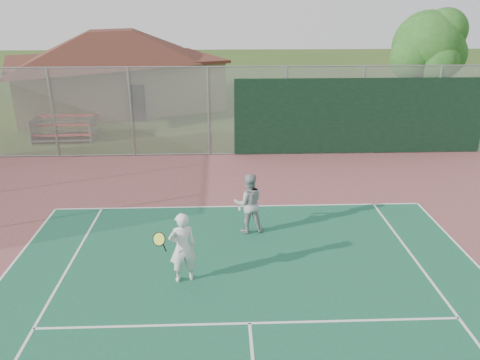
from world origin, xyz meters
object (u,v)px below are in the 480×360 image
(bleachers, at_px, (65,128))
(tree, at_px, (429,49))
(player_grey_back, at_px, (249,204))
(player_white_front, at_px, (182,248))
(clubhouse, at_px, (114,62))

(bleachers, bearing_deg, tree, 6.22)
(tree, relative_size, player_grey_back, 3.39)
(tree, height_order, player_grey_back, tree)
(bleachers, height_order, player_white_front, player_white_front)
(player_white_front, height_order, player_grey_back, player_grey_back)
(clubhouse, bearing_deg, bleachers, -119.54)
(clubhouse, height_order, tree, tree)
(clubhouse, distance_m, tree, 16.74)
(player_white_front, distance_m, player_grey_back, 2.80)
(clubhouse, xyz_separation_m, player_grey_back, (6.76, -16.03, -1.77))
(bleachers, bearing_deg, player_white_front, -63.94)
(clubhouse, relative_size, bleachers, 5.05)
(player_grey_back, bearing_deg, tree, -134.99)
(bleachers, relative_size, tree, 0.50)
(clubhouse, xyz_separation_m, player_white_front, (5.19, -18.35, -1.77))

